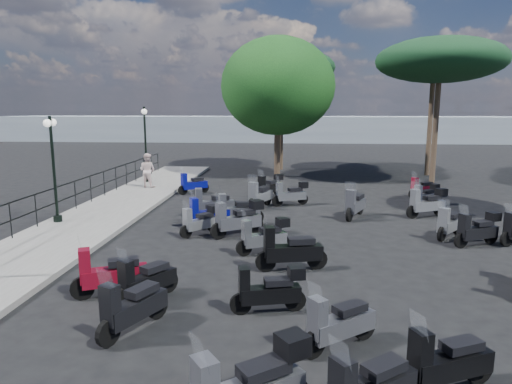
# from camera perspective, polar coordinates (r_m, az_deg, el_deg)

# --- Properties ---
(ground) EXTENTS (120.00, 120.00, 0.00)m
(ground) POSITION_cam_1_polar(r_m,az_deg,el_deg) (12.49, 1.80, -8.22)
(ground) COLOR black
(ground) RESTS_ON ground
(sidewalk) EXTENTS (3.00, 30.00, 0.15)m
(sidewalk) POSITION_cam_1_polar(r_m,az_deg,el_deg) (16.88, -20.30, -3.65)
(sidewalk) COLOR slate
(sidewalk) RESTS_ON ground
(railing) EXTENTS (0.04, 26.04, 1.10)m
(railing) POSITION_cam_1_polar(r_m,az_deg,el_deg) (17.13, -24.70, -0.95)
(railing) COLOR black
(railing) RESTS_ON sidewalk
(lamp_post_1) EXTENTS (0.49, 1.03, 3.60)m
(lamp_post_1) POSITION_cam_1_polar(r_m,az_deg,el_deg) (16.81, -24.01, 3.41)
(lamp_post_1) COLOR black
(lamp_post_1) RESTS_ON sidewalk
(lamp_post_2) EXTENTS (0.57, 1.11, 3.92)m
(lamp_post_2) POSITION_cam_1_polar(r_m,az_deg,el_deg) (24.73, -13.67, 6.42)
(lamp_post_2) COLOR black
(lamp_post_2) RESTS_ON sidewalk
(pedestrian_far) EXTENTS (0.95, 0.83, 1.68)m
(pedestrian_far) POSITION_cam_1_polar(r_m,az_deg,el_deg) (23.03, -13.42, 2.65)
(pedestrian_far) COLOR silver
(pedestrian_far) RESTS_ON sidewalk
(scooter_1) EXTENTS (1.01, 1.40, 1.29)m
(scooter_1) POSITION_cam_1_polar(r_m,az_deg,el_deg) (9.95, -13.65, -10.75)
(scooter_1) COLOR black
(scooter_1) RESTS_ON ground
(scooter_2) EXTENTS (1.64, 0.93, 1.40)m
(scooter_2) POSITION_cam_1_polar(r_m,az_deg,el_deg) (10.41, -17.71, -9.77)
(scooter_2) COLOR black
(scooter_2) RESTS_ON ground
(scooter_3) EXTENTS (1.62, 1.17, 1.46)m
(scooter_3) POSITION_cam_1_polar(r_m,az_deg,el_deg) (14.37, -2.25, -3.44)
(scooter_3) COLOR black
(scooter_3) RESTS_ON ground
(scooter_4) EXTENTS (1.74, 0.76, 1.42)m
(scooter_4) POSITION_cam_1_polar(r_m,az_deg,el_deg) (15.79, -2.36, -2.39)
(scooter_4) COLOR black
(scooter_4) RESTS_ON ground
(scooter_5) EXTENTS (1.29, 1.13, 1.29)m
(scooter_5) POSITION_cam_1_polar(r_m,az_deg,el_deg) (21.76, -7.90, 0.95)
(scooter_5) COLOR black
(scooter_5) RESTS_ON ground
(scooter_7) EXTENTS (1.51, 0.61, 1.22)m
(scooter_7) POSITION_cam_1_polar(r_m,az_deg,el_deg) (9.19, 1.66, -12.21)
(scooter_7) COLOR black
(scooter_7) RESTS_ON ground
(scooter_8) EXTENTS (0.91, 1.59, 1.36)m
(scooter_8) POSITION_cam_1_polar(r_m,az_deg,el_deg) (8.72, -15.23, -13.78)
(scooter_8) COLOR black
(scooter_8) RESTS_ON ground
(scooter_9) EXTENTS (1.13, 1.18, 1.19)m
(scooter_9) POSITION_cam_1_polar(r_m,az_deg,el_deg) (14.64, -6.96, -3.67)
(scooter_9) COLOR black
(scooter_9) RESTS_ON ground
(scooter_10) EXTENTS (1.53, 0.97, 1.35)m
(scooter_10) POSITION_cam_1_polar(r_m,az_deg,el_deg) (15.49, -6.00, -2.78)
(scooter_10) COLOR black
(scooter_10) RESTS_ON ground
(scooter_11) EXTENTS (0.95, 1.70, 1.45)m
(scooter_11) POSITION_cam_1_polar(r_m,az_deg,el_deg) (18.42, 0.45, -0.50)
(scooter_11) COLOR black
(scooter_11) RESTS_ON ground
(scooter_13) EXTENTS (1.35, 1.06, 1.29)m
(scooter_13) POSITION_cam_1_polar(r_m,az_deg,el_deg) (8.04, 10.26, -15.94)
(scooter_13) COLOR black
(scooter_13) RESTS_ON ground
(scooter_14) EXTENTS (1.48, 0.91, 1.28)m
(scooter_14) POSITION_cam_1_polar(r_m,az_deg,el_deg) (12.72, 1.00, -5.60)
(scooter_14) COLOR black
(scooter_14) RESTS_ON ground
(scooter_15) EXTENTS (1.81, 0.69, 1.46)m
(scooter_15) POSITION_cam_1_polar(r_m,az_deg,el_deg) (11.44, 4.25, -7.36)
(scooter_15) COLOR black
(scooter_15) RESTS_ON ground
(scooter_16) EXTENTS (1.51, 0.84, 1.27)m
(scooter_16) POSITION_cam_1_polar(r_m,az_deg,el_deg) (19.00, 4.37, -0.26)
(scooter_16) COLOR black
(scooter_16) RESTS_ON ground
(scooter_17) EXTENTS (1.18, 1.37, 1.31)m
(scooter_17) POSITION_cam_1_polar(r_m,az_deg,el_deg) (20.68, 1.74, 0.69)
(scooter_17) COLOR black
(scooter_17) RESTS_ON ground
(scooter_18) EXTENTS (1.52, 0.84, 1.29)m
(scooter_18) POSITION_cam_1_polar(r_m,az_deg,el_deg) (7.40, 22.67, -19.11)
(scooter_18) COLOR black
(scooter_18) RESTS_ON ground
(scooter_21) EXTENTS (1.14, 1.32, 1.31)m
(scooter_21) POSITION_cam_1_polar(r_m,az_deg,el_deg) (15.45, 23.04, -3.67)
(scooter_21) COLOR black
(scooter_21) RESTS_ON ground
(scooter_22) EXTENTS (0.96, 1.69, 1.45)m
(scooter_22) POSITION_cam_1_polar(r_m,az_deg,el_deg) (17.13, 12.25, -1.57)
(scooter_22) COLOR black
(scooter_22) RESTS_ON ground
(scooter_23) EXTENTS (1.29, 0.98, 1.18)m
(scooter_23) POSITION_cam_1_polar(r_m,az_deg,el_deg) (20.04, 20.46, -0.44)
(scooter_23) COLOR black
(scooter_23) RESTS_ON ground
(scooter_28) EXTENTS (1.62, 0.94, 1.38)m
(scooter_28) POSITION_cam_1_polar(r_m,az_deg,el_deg) (18.05, 20.61, -1.34)
(scooter_28) COLOR black
(scooter_28) RESTS_ON ground
(scooter_29) EXTENTS (1.40, 0.83, 1.21)m
(scooter_29) POSITION_cam_1_polar(r_m,az_deg,el_deg) (21.92, 20.03, 0.41)
(scooter_29) COLOR black
(scooter_29) RESTS_ON ground
(scooter_30) EXTENTS (1.50, 0.88, 1.28)m
(scooter_30) POSITION_cam_1_polar(r_m,az_deg,el_deg) (14.89, 25.95, -4.29)
(scooter_30) COLOR black
(scooter_30) RESTS_ON ground
(scooter_31) EXTENTS (1.74, 0.76, 1.42)m
(scooter_31) POSITION_cam_1_polar(r_m,az_deg,el_deg) (16.91, -5.41, -1.56)
(scooter_31) COLOR black
(scooter_31) RESTS_ON ground
(broadleaf_tree) EXTENTS (6.54, 6.54, 8.00)m
(broadleaf_tree) POSITION_cam_1_polar(r_m,az_deg,el_deg) (26.66, 2.73, 13.05)
(broadleaf_tree) COLOR #38281E
(broadleaf_tree) RESTS_ON ground
(pine_0) EXTENTS (6.01, 6.01, 8.03)m
(pine_0) POSITION_cam_1_polar(r_m,az_deg,el_deg) (29.42, 21.43, 15.50)
(pine_0) COLOR #38281E
(pine_0) RESTS_ON ground
(pine_1) EXTENTS (6.51, 6.51, 7.53)m
(pine_1) POSITION_cam_1_polar(r_m,az_deg,el_deg) (25.82, 22.03, 14.99)
(pine_1) COLOR #38281E
(pine_1) RESTS_ON ground
(pine_2) EXTENTS (6.80, 6.80, 7.74)m
(pine_2) POSITION_cam_1_polar(r_m,az_deg,el_deg) (30.11, 3.23, 15.26)
(pine_2) COLOR #38281E
(pine_2) RESTS_ON ground
(distant_hills) EXTENTS (70.00, 8.00, 3.00)m
(distant_hills) POSITION_cam_1_polar(r_m,az_deg,el_deg) (56.88, 4.11, 7.90)
(distant_hills) COLOR gray
(distant_hills) RESTS_ON ground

